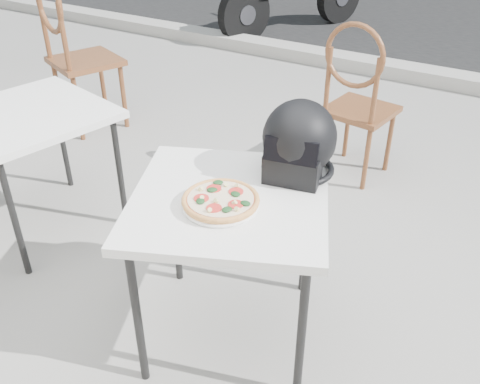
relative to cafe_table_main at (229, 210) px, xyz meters
The scene contains 9 objects.
ground 0.79m from the cafe_table_main, 109.55° to the left, with size 80.00×80.00×0.00m, color gray.
curb 3.51m from the cafe_table_main, 92.69° to the left, with size 30.00×0.25×0.12m, color #9C9991.
cafe_table_main is the anchor object (origin of this frame).
plate 0.10m from the cafe_table_main, 83.20° to the right, with size 0.31×0.31×0.02m.
pizza 0.12m from the cafe_table_main, 83.08° to the right, with size 0.35×0.35×0.03m.
helmet 0.37m from the cafe_table_main, 64.43° to the left, with size 0.34×0.35×0.30m.
cafe_chair_main 1.50m from the cafe_table_main, 91.52° to the left, with size 0.43×0.43×0.99m.
cafe_table_side 1.28m from the cafe_table_main, behind, with size 0.86×0.86×0.68m.
cafe_chair_side 2.32m from the cafe_table_main, 149.70° to the left, with size 0.57×0.57×1.16m.
Camera 1 is at (1.03, -1.86, 1.74)m, focal length 40.00 mm.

